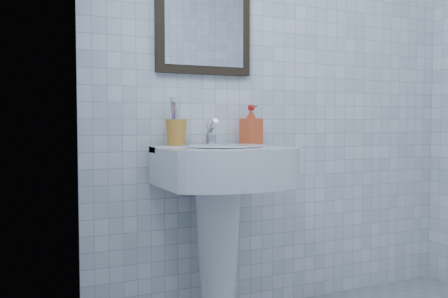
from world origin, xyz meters
name	(u,v)px	position (x,y,z in m)	size (l,w,h in m)	color
wall_back	(285,76)	(0.00, 1.20, 1.25)	(2.20, 0.02, 2.50)	white
wall_left	(154,14)	(-1.10, 0.00, 1.25)	(0.02, 2.40, 2.50)	white
washbasin	(220,207)	(-0.48, 0.99, 0.60)	(0.58, 0.43, 0.90)	white
faucet	(211,135)	(-0.48, 1.09, 0.94)	(0.05, 0.11, 0.13)	silver
toothbrush_cup	(176,133)	(-0.66, 1.11, 0.95)	(0.10, 0.10, 0.12)	orange
soap_dispenser	(251,125)	(-0.26, 1.10, 0.99)	(0.09, 0.09, 0.20)	red
wall_mirror	(204,12)	(-0.48, 1.18, 1.55)	(0.50, 0.04, 0.62)	black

